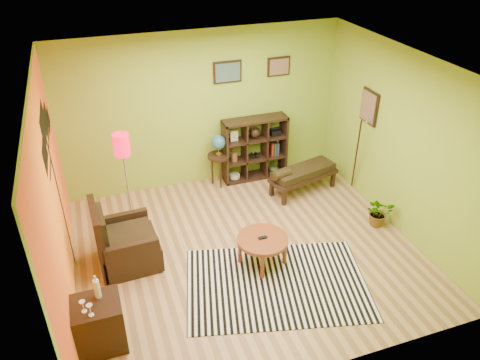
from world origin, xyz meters
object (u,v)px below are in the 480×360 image
object	(u,v)px
armchair	(124,245)
side_cabinet	(99,324)
bench	(302,173)
cube_shelf	(255,149)
floor_lamp	(123,154)
potted_plant	(379,215)
globe_table	(219,148)
coffee_table	(263,242)

from	to	relation	value
armchair	side_cabinet	bearing A→B (deg)	-107.70
bench	cube_shelf	bearing A→B (deg)	127.52
side_cabinet	floor_lamp	world-z (taller)	floor_lamp
side_cabinet	floor_lamp	size ratio (longest dim) A/B	0.58
floor_lamp	potted_plant	xyz separation A→B (m)	(3.78, -1.23, -1.16)
side_cabinet	globe_table	xyz separation A→B (m)	(2.38, 3.05, 0.43)
bench	coffee_table	bearing A→B (deg)	-131.02
side_cabinet	globe_table	distance (m)	3.90
armchair	bench	distance (m)	3.39
floor_lamp	armchair	bearing A→B (deg)	-105.05
side_cabinet	bench	bearing A→B (deg)	32.13
armchair	cube_shelf	xyz separation A→B (m)	(2.67, 1.71, 0.29)
floor_lamp	bench	world-z (taller)	floor_lamp
armchair	bench	xyz separation A→B (m)	(3.26, 0.93, 0.07)
armchair	globe_table	world-z (taller)	armchair
bench	potted_plant	xyz separation A→B (m)	(0.74, -1.33, -0.19)
floor_lamp	potted_plant	distance (m)	4.14
floor_lamp	bench	xyz separation A→B (m)	(3.04, 0.11, -0.97)
side_cabinet	bench	world-z (taller)	side_cabinet
globe_table	cube_shelf	distance (m)	0.75
side_cabinet	floor_lamp	bearing A→B (deg)	73.27
coffee_table	potted_plant	world-z (taller)	coffee_table
coffee_table	globe_table	xyz separation A→B (m)	(0.06, 2.32, 0.38)
bench	armchair	bearing A→B (deg)	-164.13
cube_shelf	potted_plant	distance (m)	2.53
coffee_table	armchair	bearing A→B (deg)	160.46
coffee_table	armchair	xyz separation A→B (m)	(-1.88, 0.67, -0.08)
globe_table	floor_lamp	bearing A→B (deg)	-154.22
floor_lamp	cube_shelf	bearing A→B (deg)	19.91
side_cabinet	potted_plant	bearing A→B (deg)	12.65
armchair	side_cabinet	size ratio (longest dim) A/B	1.05
armchair	globe_table	xyz separation A→B (m)	(1.94, 1.65, 0.45)
coffee_table	bench	xyz separation A→B (m)	(1.39, 1.59, -0.01)
coffee_table	potted_plant	bearing A→B (deg)	7.03
side_cabinet	cube_shelf	world-z (taller)	cube_shelf
bench	floor_lamp	bearing A→B (deg)	-178.00
coffee_table	potted_plant	distance (m)	2.15
coffee_table	potted_plant	xyz separation A→B (m)	(2.13, 0.26, -0.20)
globe_table	armchair	bearing A→B (deg)	-139.57
side_cabinet	bench	distance (m)	4.38
side_cabinet	globe_table	size ratio (longest dim) A/B	0.96
coffee_table	floor_lamp	size ratio (longest dim) A/B	0.44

